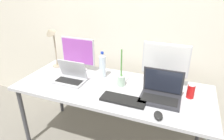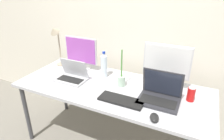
% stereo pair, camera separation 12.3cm
% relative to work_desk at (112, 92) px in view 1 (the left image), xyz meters
% --- Properties ---
extents(wall_back, '(7.00, 0.08, 2.60)m').
position_rel_work_desk_xyz_m(wall_back, '(0.00, 0.59, 0.62)').
color(wall_back, silver).
rests_on(wall_back, ground).
extents(work_desk, '(1.89, 0.77, 0.74)m').
position_rel_work_desk_xyz_m(work_desk, '(0.00, 0.00, 0.00)').
color(work_desk, '#424247').
rests_on(work_desk, ground).
extents(monitor_left, '(0.40, 0.20, 0.37)m').
position_rel_work_desk_xyz_m(monitor_left, '(-0.51, 0.25, 0.25)').
color(monitor_left, silver).
rests_on(monitor_left, work_desk).
extents(monitor_center, '(0.44, 0.18, 0.42)m').
position_rel_work_desk_xyz_m(monitor_center, '(0.45, 0.23, 0.29)').
color(monitor_center, silver).
rests_on(monitor_center, work_desk).
extents(laptop_silver, '(0.31, 0.21, 0.22)m').
position_rel_work_desk_xyz_m(laptop_silver, '(-0.44, -0.04, 0.11)').
color(laptop_silver, '#B7B7BC').
rests_on(laptop_silver, work_desk).
extents(laptop_secondary, '(0.35, 0.25, 0.26)m').
position_rel_work_desk_xyz_m(laptop_secondary, '(0.47, -0.04, 0.12)').
color(laptop_secondary, '#2D2D33').
rests_on(laptop_secondary, work_desk).
extents(keyboard_main, '(0.39, 0.15, 0.02)m').
position_rel_work_desk_xyz_m(keyboard_main, '(0.18, -0.19, 0.07)').
color(keyboard_main, black).
rests_on(keyboard_main, work_desk).
extents(mouse_by_keyboard, '(0.10, 0.12, 0.04)m').
position_rel_work_desk_xyz_m(mouse_by_keyboard, '(0.50, -0.32, 0.07)').
color(mouse_by_keyboard, black).
rests_on(mouse_by_keyboard, work_desk).
extents(water_bottle, '(0.07, 0.07, 0.28)m').
position_rel_work_desk_xyz_m(water_bottle, '(-0.17, 0.17, 0.19)').
color(water_bottle, silver).
rests_on(water_bottle, work_desk).
extents(soda_can_near_keyboard, '(0.07, 0.07, 0.13)m').
position_rel_work_desk_xyz_m(soda_can_near_keyboard, '(0.72, 0.07, 0.12)').
color(soda_can_near_keyboard, red).
rests_on(soda_can_near_keyboard, work_desk).
extents(bamboo_vase, '(0.08, 0.08, 0.37)m').
position_rel_work_desk_xyz_m(bamboo_vase, '(0.07, 0.06, 0.12)').
color(bamboo_vase, '#B2D1B7').
rests_on(bamboo_vase, work_desk).
extents(desk_lamp, '(0.11, 0.18, 0.49)m').
position_rel_work_desk_xyz_m(desk_lamp, '(-0.80, 0.19, 0.40)').
color(desk_lamp, tan).
rests_on(desk_lamp, work_desk).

